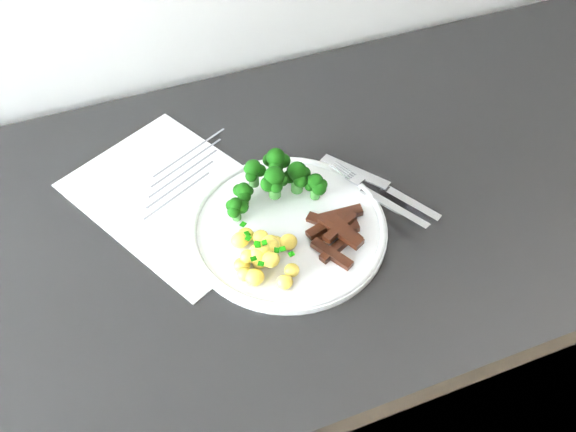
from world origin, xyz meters
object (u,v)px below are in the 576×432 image
Objects in this scene: recipe_paper at (177,197)px; broccoli at (276,179)px; beef_strips at (336,231)px; fork at (381,198)px; potatoes at (263,254)px; counter at (260,380)px; knife at (394,195)px; plate at (288,228)px.

broccoli is at bearing -23.51° from recipe_paper.
beef_strips is 0.65× the size of fork.
broccoli is 0.11m from potatoes.
fork is at bearing 22.28° from beef_strips.
potatoes reaches higher than counter.
beef_strips is 0.09m from fork.
knife is at bearing 12.28° from fork.
counter is 6.91× the size of recipe_paper.
potatoes reaches higher than plate.
fork is (0.13, -0.00, 0.01)m from plate.
plate is at bearing 39.27° from potatoes.
counter is at bearing 84.66° from potatoes.
potatoes is 0.67× the size of fork.
potatoes reaches higher than beef_strips.
beef_strips is 0.62× the size of knife.
fork is 0.03m from knife.
broccoli is at bearing 116.47° from beef_strips.
beef_strips is (0.10, 0.00, -0.00)m from potatoes.
beef_strips reaches higher than fork.
recipe_paper is at bearing 155.40° from fork.
potatoes reaches higher than recipe_paper.
broccoli is 0.11m from beef_strips.
beef_strips is (0.09, -0.07, 0.47)m from counter.
broccoli is at bearing 154.34° from fork.
potatoes is at bearing -64.82° from recipe_paper.
plate is (0.04, -0.04, 0.46)m from counter.
knife reaches higher than counter.
fork is (0.12, -0.06, -0.02)m from broccoli.
recipe_paper is 0.16m from plate.
recipe_paper is 0.29m from knife.
broccoli reaches higher than plate.
beef_strips is at bearing -159.99° from knife.
fork is (0.25, -0.11, 0.02)m from recipe_paper.
knife is (0.27, -0.11, 0.01)m from recipe_paper.
potatoes is at bearing -178.06° from beef_strips.
plate is at bearing 178.26° from fork.
recipe_paper is at bearing 139.30° from beef_strips.
counter is 15.60× the size of fork.
knife is at bearing 20.01° from beef_strips.
beef_strips is (0.05, -0.04, 0.01)m from plate.
beef_strips is at bearing 1.94° from potatoes.
potatoes is (-0.05, -0.04, 0.02)m from plate.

